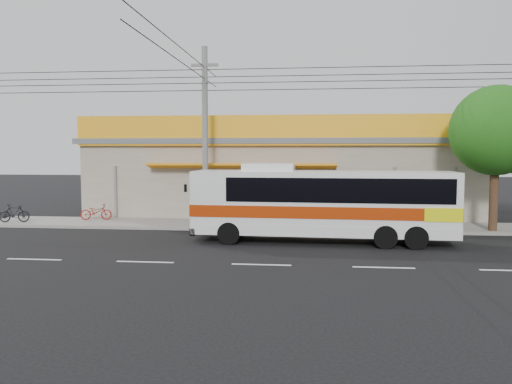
% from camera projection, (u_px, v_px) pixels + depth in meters
% --- Properties ---
extents(ground, '(120.00, 120.00, 0.00)m').
position_uv_depth(ground, '(267.00, 250.00, 19.12)').
color(ground, black).
rests_on(ground, ground).
extents(sidewalk, '(30.00, 3.20, 0.15)m').
position_uv_depth(sidewalk, '(277.00, 225.00, 25.06)').
color(sidewalk, gray).
rests_on(sidewalk, ground).
extents(lane_markings, '(50.00, 0.12, 0.01)m').
position_uv_depth(lane_markings, '(261.00, 265.00, 16.64)').
color(lane_markings, silver).
rests_on(lane_markings, ground).
extents(storefront_building, '(22.60, 9.20, 5.70)m').
position_uv_depth(storefront_building, '(283.00, 176.00, 30.38)').
color(storefront_building, gray).
rests_on(storefront_building, ground).
extents(coach_bus, '(10.75, 2.68, 3.29)m').
position_uv_depth(coach_bus, '(326.00, 201.00, 20.58)').
color(coach_bus, silver).
rests_on(coach_bus, ground).
extents(motorbike_red, '(1.71, 0.84, 0.86)m').
position_uv_depth(motorbike_red, '(96.00, 212.00, 26.55)').
color(motorbike_red, maroon).
rests_on(motorbike_red, sidewalk).
extents(motorbike_dark, '(1.60, 0.71, 0.93)m').
position_uv_depth(motorbike_dark, '(14.00, 213.00, 25.61)').
color(motorbike_dark, black).
rests_on(motorbike_dark, sidewalk).
extents(utility_pole, '(34.00, 14.00, 8.86)m').
position_uv_depth(utility_pole, '(205.00, 79.00, 24.25)').
color(utility_pole, slate).
rests_on(utility_pole, ground).
extents(tree_near, '(4.09, 4.09, 6.78)m').
position_uv_depth(tree_near, '(500.00, 134.00, 22.51)').
color(tree_near, '#382216').
rests_on(tree_near, ground).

